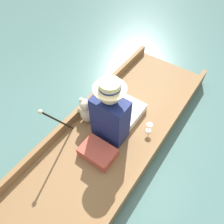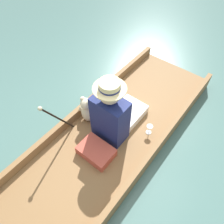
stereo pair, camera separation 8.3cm
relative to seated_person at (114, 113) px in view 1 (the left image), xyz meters
name	(u,v)px [view 1 (the left image)]	position (x,y,z in m)	size (l,w,h in m)	color
ground_plane	(114,137)	(0.02, -0.03, -0.44)	(16.00, 16.00, 0.00)	#476B66
punt_boat	(114,134)	(0.02, -0.03, -0.37)	(1.09, 3.15, 0.24)	brown
seat_cushion	(98,152)	(0.05, -0.37, -0.26)	(0.38, 0.27, 0.11)	#B24738
seated_person	(114,113)	(0.00, 0.00, 0.00)	(0.38, 0.73, 0.84)	white
teddy_bear	(86,111)	(-0.35, -0.07, -0.14)	(0.27, 0.16, 0.38)	beige
wine_glass	(149,126)	(0.35, 0.23, -0.22)	(0.07, 0.07, 0.13)	silver
walking_cane	(55,119)	(-0.42, -0.46, 0.07)	(0.04, 0.34, 0.66)	black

